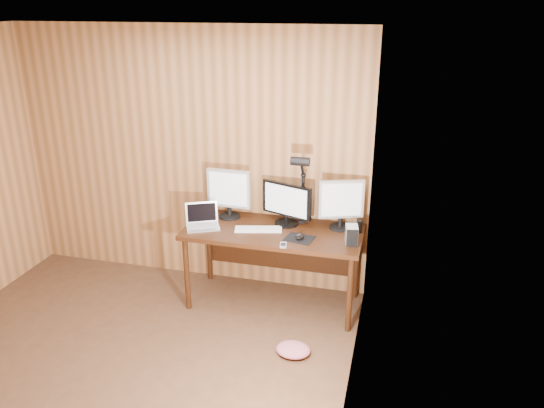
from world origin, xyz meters
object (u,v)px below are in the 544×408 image
at_px(hard_drive, 352,235).
at_px(speaker, 360,227).
at_px(mouse, 299,236).
at_px(desk, 275,239).
at_px(phone, 283,245).
at_px(desk_lamp, 301,180).
at_px(monitor_left, 229,192).
at_px(monitor_center, 287,204).
at_px(monitor_right, 341,203).
at_px(laptop, 202,221).
at_px(keyboard, 258,229).

height_order(hard_drive, speaker, hard_drive).
distance_m(mouse, hard_drive, 0.45).
height_order(desk, phone, phone).
bearing_deg(desk, desk_lamp, 20.19).
xyz_separation_m(monitor_left, desk_lamp, (0.70, -0.04, 0.19)).
bearing_deg(desk, monitor_center, 45.54).
xyz_separation_m(monitor_right, mouse, (-0.31, -0.31, -0.22)).
xyz_separation_m(monitor_center, desk_lamp, (0.13, -0.01, 0.24)).
xyz_separation_m(monitor_center, hard_drive, (0.63, -0.27, -0.12)).
distance_m(desk, hard_drive, 0.76).
bearing_deg(desk_lamp, monitor_center, -179.20).
height_order(monitor_left, mouse, monitor_left).
bearing_deg(monitor_center, hard_drive, -3.49).
xyz_separation_m(laptop, keyboard, (0.52, 0.03, -0.04)).
bearing_deg(phone, speaker, 25.93).
bearing_deg(monitor_right, hard_drive, -84.46).
xyz_separation_m(monitor_right, laptop, (-1.23, -0.25, -0.20)).
bearing_deg(mouse, keyboard, 175.30).
distance_m(mouse, speaker, 0.56).
bearing_deg(monitor_right, keyboard, 178.74).
height_order(monitor_center, phone, monitor_center).
distance_m(monitor_right, laptop, 1.27).
relative_size(keyboard, mouse, 3.77).
bearing_deg(monitor_center, desk, -114.62).
distance_m(monitor_right, desk_lamp, 0.41).
distance_m(monitor_center, monitor_right, 0.50).
xyz_separation_m(monitor_center, phone, (0.08, -0.46, -0.20)).
bearing_deg(monitor_left, speaker, -0.54).
height_order(desk, monitor_left, monitor_left).
xyz_separation_m(phone, desk_lamp, (0.06, 0.45, 0.44)).
bearing_deg(mouse, desk, 151.09).
xyz_separation_m(keyboard, phone, (0.29, -0.26, -0.00)).
bearing_deg(monitor_left, hard_drive, -12.28).
xyz_separation_m(monitor_left, laptop, (-0.18, -0.26, -0.20)).
height_order(mouse, speaker, speaker).
distance_m(mouse, phone, 0.20).
xyz_separation_m(keyboard, desk_lamp, (0.35, 0.19, 0.43)).
bearing_deg(keyboard, mouse, -26.35).
relative_size(monitor_left, mouse, 4.07).
bearing_deg(monitor_right, phone, -149.49).
xyz_separation_m(monitor_right, keyboard, (-0.71, -0.22, -0.24)).
relative_size(monitor_left, speaker, 4.16).
bearing_deg(speaker, phone, -143.89).
bearing_deg(phone, mouse, 48.32).
height_order(monitor_center, hard_drive, monitor_center).
bearing_deg(monitor_center, phone, -60.70).
height_order(monitor_left, hard_drive, monitor_left).
height_order(keyboard, speaker, speaker).
height_order(monitor_left, phone, monitor_left).
relative_size(desk, mouse, 13.74).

